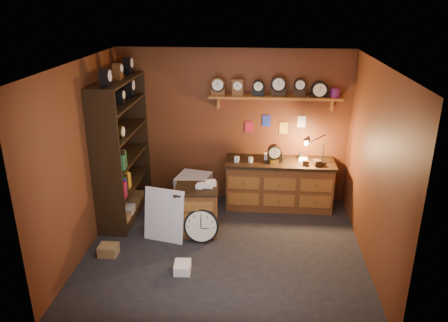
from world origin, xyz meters
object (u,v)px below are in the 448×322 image
(shelving_unit, at_px, (120,144))
(big_round_clock, at_px, (201,226))
(low_cabinet, at_px, (197,208))
(workbench, at_px, (279,181))

(shelving_unit, bearing_deg, big_round_clock, -29.46)
(low_cabinet, xyz_separation_m, big_round_clock, (0.10, -0.29, -0.15))
(low_cabinet, relative_size, big_round_clock, 1.58)
(workbench, bearing_deg, big_round_clock, -132.63)
(workbench, relative_size, low_cabinet, 2.22)
(workbench, relative_size, big_round_clock, 3.51)
(workbench, bearing_deg, low_cabinet, -142.03)
(workbench, height_order, low_cabinet, workbench)
(shelving_unit, bearing_deg, workbench, 10.68)
(workbench, distance_m, big_round_clock, 1.78)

